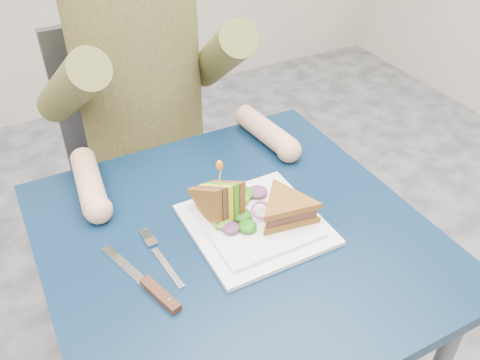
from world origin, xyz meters
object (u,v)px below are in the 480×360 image
plate (256,223)px  sandwich_upright (221,202)px  table (237,261)px  diner (138,50)px  chair (141,149)px  knife (153,289)px  fork (162,258)px  sandwich_flat (286,209)px

plate → sandwich_upright: sandwich_upright is taller
table → diner: bearing=90.0°
chair → knife: (-0.20, -0.72, 0.20)m
sandwich_upright → fork: 0.16m
diner → plate: 0.57m
sandwich_flat → knife: 0.30m
sandwich_upright → fork: size_ratio=0.81×
plate → sandwich_upright: bearing=141.7°
sandwich_upright → fork: (-0.15, -0.04, -0.05)m
fork → plate: bearing=-1.0°
plate → knife: size_ratio=1.20×
plate → sandwich_flat: bearing=-24.4°
diner → table: bearing=-90.0°
fork → chair: bearing=76.3°
diner → fork: size_ratio=4.15×
table → sandwich_upright: 0.14m
plate → sandwich_flat: (0.06, -0.03, 0.04)m
table → diner: diner is taller
knife → plate: bearing=14.4°
sandwich_upright → knife: bearing=-150.2°
table → chair: chair is taller
plate → sandwich_upright: 0.09m
table → sandwich_upright: bearing=103.9°
table → diner: 0.61m
knife → fork: bearing=58.4°
sandwich_flat → table: bearing=167.1°
chair → knife: chair is taller
chair → diner: size_ratio=1.25×
knife → diner: bearing=71.8°
diner → sandwich_flat: diner is taller
chair → knife: size_ratio=4.29×
sandwich_flat → fork: 0.26m
diner → plate: size_ratio=2.87×
chair → plate: chair is taller
chair → plate: size_ratio=3.58×
table → chair: size_ratio=0.81×
chair → fork: chair is taller
plate → sandwich_flat: sandwich_flat is taller
table → diner: size_ratio=1.01×
chair → fork: bearing=-103.7°
knife → chair: bearing=74.5°
sandwich_flat → knife: bearing=-172.8°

